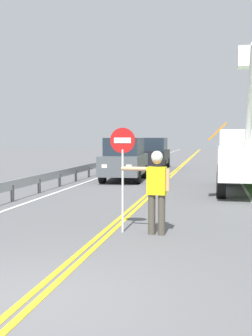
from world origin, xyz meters
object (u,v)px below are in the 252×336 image
at_px(utility_bucket_truck, 248,155).
at_px(oncoming_suv_second, 154,153).
at_px(flagger_worker, 156,187).
at_px(oncoming_suv_nearest, 125,159).
at_px(stop_sign_paddle, 123,156).

xyz_separation_m(utility_bucket_truck, oncoming_suv_second, (-5.34, 11.83, -0.36)).
distance_m(flagger_worker, oncoming_suv_nearest, 12.16).
bearing_deg(flagger_worker, stop_sign_paddle, 173.31).
xyz_separation_m(stop_sign_paddle, oncoming_suv_second, (-2.02, 20.42, -0.65)).
bearing_deg(utility_bucket_truck, oncoming_suv_nearest, 151.33).
bearing_deg(stop_sign_paddle, oncoming_suv_second, 95.64).
height_order(oncoming_suv_nearest, oncoming_suv_second, same).
relative_size(flagger_worker, oncoming_suv_second, 0.39).
xyz_separation_m(flagger_worker, oncoming_suv_nearest, (-3.07, 11.76, 0.01)).
bearing_deg(oncoming_suv_nearest, flagger_worker, -75.35).
xyz_separation_m(flagger_worker, oncoming_suv_second, (-2.78, 20.51, 0.01)).
relative_size(stop_sign_paddle, oncoming_suv_nearest, 0.50).
relative_size(flagger_worker, utility_bucket_truck, 0.27).
bearing_deg(oncoming_suv_nearest, stop_sign_paddle, -78.80).
distance_m(flagger_worker, oncoming_suv_second, 20.70).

